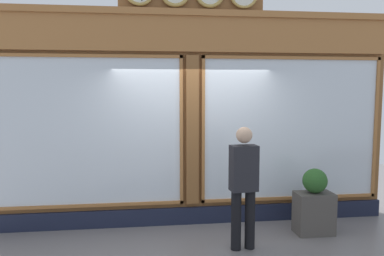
# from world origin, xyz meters

# --- Properties ---
(shop_facade) EXTENTS (6.65, 0.42, 3.99)m
(shop_facade) POSITION_xyz_m (0.00, -0.12, 1.74)
(shop_facade) COLOR brown
(shop_facade) RESTS_ON ground_plane
(pedestrian) EXTENTS (0.38, 0.25, 1.69)m
(pedestrian) POSITION_xyz_m (-0.56, 1.09, 0.93)
(pedestrian) COLOR black
(pedestrian) RESTS_ON ground_plane
(planter_box) EXTENTS (0.56, 0.36, 0.63)m
(planter_box) POSITION_xyz_m (-1.78, 0.67, 0.32)
(planter_box) COLOR #4C4742
(planter_box) RESTS_ON ground_plane
(planter_shrub) EXTENTS (0.37, 0.37, 0.37)m
(planter_shrub) POSITION_xyz_m (-1.78, 0.67, 0.82)
(planter_shrub) COLOR #285623
(planter_shrub) RESTS_ON planter_box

